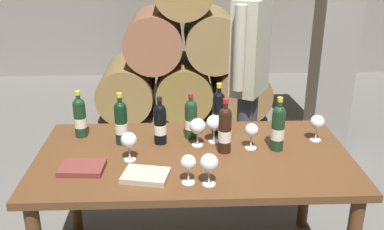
{
  "coord_description": "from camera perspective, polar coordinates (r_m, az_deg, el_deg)",
  "views": [
    {
      "loc": [
        -0.09,
        -2.14,
        1.85
      ],
      "look_at": [
        0.0,
        0.2,
        0.91
      ],
      "focal_mm": 41.31,
      "sensor_mm": 36.0,
      "label": 1
    }
  ],
  "objects": [
    {
      "name": "barrel_stack",
      "position": [
        4.89,
        -1.13,
        7.79
      ],
      "size": [
        1.86,
        0.9,
        1.69
      ],
      "color": "olive",
      "rests_on": "ground_plane"
    },
    {
      "name": "stone_pillar",
      "position": [
        4.03,
        18.44,
        12.91
      ],
      "size": [
        0.32,
        0.32,
        2.6
      ],
      "primitive_type": "cube",
      "color": "gray",
      "rests_on": "ground_plane"
    },
    {
      "name": "dining_table",
      "position": [
        2.45,
        0.19,
        -6.99
      ],
      "size": [
        1.7,
        0.9,
        0.76
      ],
      "color": "brown",
      "rests_on": "ground_plane"
    },
    {
      "name": "wine_bottle_0",
      "position": [
        2.45,
        11.04,
        -1.59
      ],
      "size": [
        0.07,
        0.07,
        0.31
      ],
      "color": "#19381E",
      "rests_on": "dining_table"
    },
    {
      "name": "wine_bottle_1",
      "position": [
        2.56,
        -0.15,
        -0.46
      ],
      "size": [
        0.07,
        0.07,
        0.27
      ],
      "color": "#19381E",
      "rests_on": "dining_table"
    },
    {
      "name": "wine_bottle_2",
      "position": [
        2.61,
        3.44,
        0.34
      ],
      "size": [
        0.07,
        0.07,
        0.31
      ],
      "color": "black",
      "rests_on": "dining_table"
    },
    {
      "name": "wine_bottle_3",
      "position": [
        2.52,
        -9.15,
        -0.89
      ],
      "size": [
        0.07,
        0.07,
        0.3
      ],
      "color": "black",
      "rests_on": "dining_table"
    },
    {
      "name": "wine_bottle_4",
      "position": [
        2.39,
        4.27,
        -1.87
      ],
      "size": [
        0.07,
        0.07,
        0.31
      ],
      "color": "black",
      "rests_on": "dining_table"
    },
    {
      "name": "wine_bottle_5",
      "position": [
        2.66,
        -14.27,
        -0.24
      ],
      "size": [
        0.07,
        0.07,
        0.28
      ],
      "color": "#19381E",
      "rests_on": "dining_table"
    },
    {
      "name": "wine_bottle_6",
      "position": [
        2.49,
        -4.14,
        -1.08
      ],
      "size": [
        0.07,
        0.07,
        0.28
      ],
      "color": "black",
      "rests_on": "dining_table"
    },
    {
      "name": "wine_glass_0",
      "position": [
        2.51,
        2.9,
        -1.08
      ],
      "size": [
        0.09,
        0.09,
        0.16
      ],
      "color": "white",
      "rests_on": "dining_table"
    },
    {
      "name": "wine_glass_1",
      "position": [
        2.09,
        -0.48,
        -6.26
      ],
      "size": [
        0.07,
        0.07,
        0.15
      ],
      "color": "white",
      "rests_on": "dining_table"
    },
    {
      "name": "wine_glass_2",
      "position": [
        2.32,
        -8.16,
        -3.32
      ],
      "size": [
        0.09,
        0.09,
        0.16
      ],
      "color": "white",
      "rests_on": "dining_table"
    },
    {
      "name": "wine_glass_3",
      "position": [
        2.46,
        0.72,
        -1.52
      ],
      "size": [
        0.09,
        0.09,
        0.16
      ],
      "color": "white",
      "rests_on": "dining_table"
    },
    {
      "name": "wine_glass_4",
      "position": [
        2.62,
        15.86,
        -0.96
      ],
      "size": [
        0.08,
        0.08,
        0.16
      ],
      "color": "white",
      "rests_on": "dining_table"
    },
    {
      "name": "wine_glass_5",
      "position": [
        2.45,
        7.69,
        -2.06
      ],
      "size": [
        0.08,
        0.08,
        0.15
      ],
      "color": "white",
      "rests_on": "dining_table"
    },
    {
      "name": "wine_glass_6",
      "position": [
        2.08,
        2.23,
        -6.27
      ],
      "size": [
        0.09,
        0.09,
        0.16
      ],
      "color": "white",
      "rests_on": "dining_table"
    },
    {
      "name": "tasting_notebook",
      "position": [
        2.31,
        -13.99,
        -6.65
      ],
      "size": [
        0.23,
        0.17,
        0.03
      ],
      "primitive_type": "cube",
      "rotation": [
        0.0,
        0.0,
        -0.07
      ],
      "color": "brown",
      "rests_on": "dining_table"
    },
    {
      "name": "leather_ledger",
      "position": [
        2.19,
        -5.99,
        -7.77
      ],
      "size": [
        0.25,
        0.2,
        0.03
      ],
      "primitive_type": "cube",
      "rotation": [
        0.0,
        0.0,
        -0.21
      ],
      "color": "#B2A893",
      "rests_on": "dining_table"
    },
    {
      "name": "sommelier_presenting",
      "position": [
        3.05,
        7.47,
        6.3
      ],
      "size": [
        0.31,
        0.44,
        1.72
      ],
      "color": "#383842",
      "rests_on": "ground_plane"
    }
  ]
}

